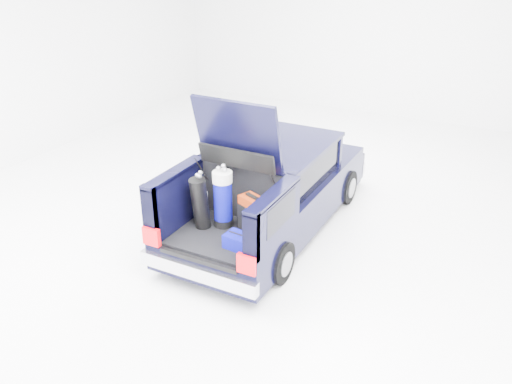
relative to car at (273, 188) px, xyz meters
The scene contains 6 objects.
ground 0.68m from the car, 90.00° to the right, with size 14.00×14.00×0.00m, color white.
car is the anchor object (origin of this frame).
red_suitcase 1.42m from the car, 76.23° to the right, with size 0.42×0.37×0.60m.
black_golf_bag 1.63m from the car, 104.52° to the right, with size 0.31×0.37×0.87m.
blue_golf_bag 1.40m from the car, 96.25° to the right, with size 0.30×0.30×0.95m.
blue_duffel 1.83m from the car, 78.10° to the right, with size 0.43×0.30×0.22m.
Camera 1 is at (3.49, -7.14, 4.45)m, focal length 38.00 mm.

